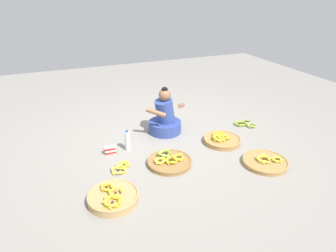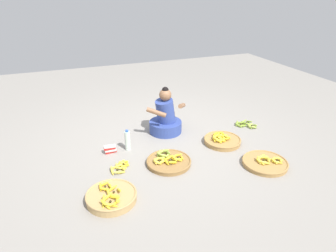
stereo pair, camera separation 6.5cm
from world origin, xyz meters
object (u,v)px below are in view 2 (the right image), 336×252
(banana_basket_front_right, at_px, (169,161))
(banana_basket_back_left, at_px, (222,140))
(vendor_woman_front, at_px, (166,118))
(banana_basket_near_vendor, at_px, (111,197))
(loose_bananas_mid_right, at_px, (121,167))
(loose_bananas_back_right, at_px, (246,124))
(water_bottle, at_px, (128,140))
(packet_carton_stack, at_px, (110,149))
(banana_basket_front_left, at_px, (265,163))

(banana_basket_front_right, xyz_separation_m, banana_basket_back_left, (0.96, 0.25, 0.01))
(vendor_woman_front, bearing_deg, banana_basket_near_vendor, -129.92)
(loose_bananas_mid_right, bearing_deg, vendor_woman_front, 40.54)
(banana_basket_back_left, distance_m, loose_bananas_back_right, 0.78)
(banana_basket_near_vendor, height_order, loose_bananas_mid_right, banana_basket_near_vendor)
(banana_basket_front_right, bearing_deg, banana_basket_back_left, 14.54)
(banana_basket_back_left, distance_m, loose_bananas_mid_right, 1.58)
(vendor_woman_front, bearing_deg, water_bottle, -154.32)
(vendor_woman_front, distance_m, banana_basket_front_right, 0.98)
(vendor_woman_front, relative_size, packet_carton_stack, 4.30)
(loose_bananas_back_right, bearing_deg, loose_bananas_mid_right, -167.36)
(loose_bananas_back_right, bearing_deg, vendor_woman_front, 168.38)
(banana_basket_front_right, distance_m, loose_bananas_mid_right, 0.63)
(loose_bananas_back_right, relative_size, packet_carton_stack, 1.88)
(banana_basket_near_vendor, relative_size, banana_basket_front_right, 0.95)
(banana_basket_back_left, bearing_deg, vendor_woman_front, 135.16)
(banana_basket_front_right, height_order, banana_basket_back_left, banana_basket_back_left)
(vendor_woman_front, relative_size, banana_basket_back_left, 1.37)
(banana_basket_front_left, relative_size, loose_bananas_mid_right, 2.08)
(loose_bananas_mid_right, bearing_deg, loose_bananas_back_right, 12.64)
(banana_basket_near_vendor, relative_size, loose_bananas_mid_right, 1.97)
(loose_bananas_back_right, distance_m, packet_carton_stack, 2.31)
(banana_basket_front_left, xyz_separation_m, banana_basket_back_left, (-0.22, 0.73, 0.01))
(loose_bananas_mid_right, relative_size, packet_carton_stack, 1.62)
(banana_basket_back_left, xyz_separation_m, water_bottle, (-1.37, 0.32, 0.10))
(banana_basket_near_vendor, relative_size, loose_bananas_back_right, 1.70)
(vendor_woman_front, xyz_separation_m, banana_basket_front_left, (0.88, -1.39, -0.20))
(vendor_woman_front, distance_m, loose_bananas_back_right, 1.39)
(banana_basket_near_vendor, xyz_separation_m, loose_bananas_mid_right, (0.24, 0.59, -0.03))
(loose_bananas_mid_right, bearing_deg, water_bottle, 64.85)
(packet_carton_stack, bearing_deg, loose_bananas_mid_right, -83.74)
(banana_basket_front_left, bearing_deg, vendor_woman_front, 122.45)
(packet_carton_stack, bearing_deg, vendor_woman_front, 19.75)
(vendor_woman_front, height_order, banana_basket_back_left, vendor_woman_front)
(loose_bananas_back_right, xyz_separation_m, packet_carton_stack, (-2.31, -0.07, 0.03))
(banana_basket_near_vendor, relative_size, packet_carton_stack, 3.19)
(loose_bananas_mid_right, bearing_deg, packet_carton_stack, 96.26)
(banana_basket_front_left, xyz_separation_m, banana_basket_front_right, (-1.18, 0.48, 0.00))
(packet_carton_stack, bearing_deg, water_bottle, 1.26)
(banana_basket_front_right, bearing_deg, loose_bananas_back_right, 20.96)
(banana_basket_front_right, bearing_deg, banana_basket_front_left, -22.25)
(water_bottle, bearing_deg, loose_bananas_back_right, 1.78)
(banana_basket_front_right, distance_m, loose_bananas_back_right, 1.76)
(packet_carton_stack, bearing_deg, loose_bananas_back_right, 1.72)
(banana_basket_near_vendor, bearing_deg, packet_carton_stack, 79.69)
(vendor_woman_front, relative_size, banana_basket_near_vendor, 1.35)
(vendor_woman_front, relative_size, banana_basket_front_left, 1.28)
(vendor_woman_front, xyz_separation_m, loose_bananas_back_right, (1.35, -0.28, -0.21))
(vendor_woman_front, relative_size, banana_basket_front_right, 1.28)
(banana_basket_back_left, bearing_deg, loose_bananas_back_right, 29.09)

